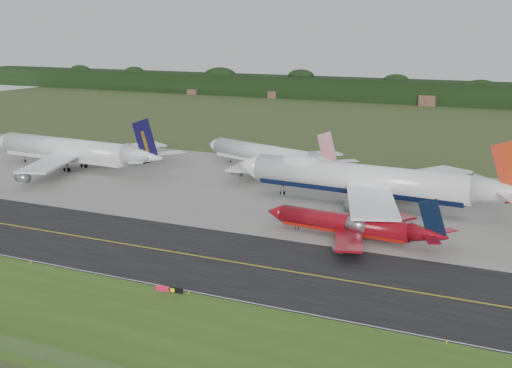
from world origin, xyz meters
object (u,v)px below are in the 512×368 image
Objects in this scene: jet_ba_747 at (369,180)px; jet_navy_gold at (74,151)px; jet_red_737 at (353,225)px; taxiway_sign at (169,290)px; jet_star_tail at (270,155)px.

jet_ba_747 is 1.13× the size of jet_navy_gold.
jet_ba_747 is at bearing 101.67° from jet_red_737.
jet_ba_747 is 26.71m from jet_red_737.
jet_navy_gold is at bearing 138.28° from taxiway_sign.
jet_ba_747 is at bearing 81.63° from taxiway_sign.
jet_star_tail is 11.23× the size of taxiway_sign.
jet_ba_747 reaches higher than taxiway_sign.
jet_navy_gold is (-94.55, 29.58, 2.63)m from jet_red_737.
jet_red_737 is 0.75× the size of jet_star_tail.
jet_red_737 is at bearing -17.37° from jet_navy_gold.
jet_red_737 is at bearing -50.58° from jet_star_tail.
jet_red_737 is at bearing 69.68° from taxiway_sign.
jet_ba_747 is 16.08× the size of taxiway_sign.
jet_star_tail is (-43.42, 52.82, 1.75)m from jet_red_737.
jet_navy_gold is 106.35m from taxiway_sign.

